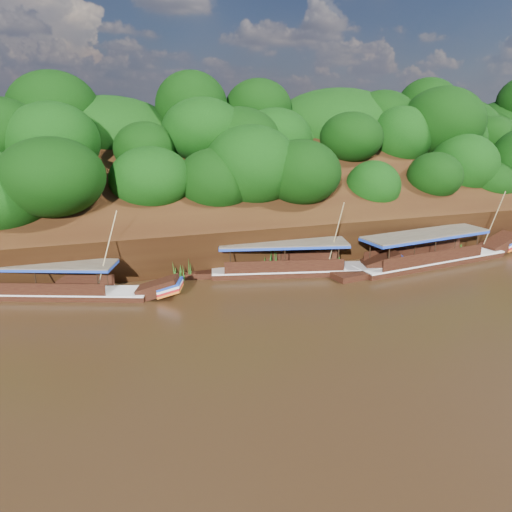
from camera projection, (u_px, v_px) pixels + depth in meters
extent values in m
plane|color=black|center=(309.00, 316.00, 31.21)|extent=(160.00, 160.00, 0.00)
cube|color=black|center=(237.00, 212.00, 44.77)|extent=(120.00, 16.12, 13.64)
cube|color=black|center=(213.00, 226.00, 54.88)|extent=(120.00, 24.00, 12.00)
ellipsoid|color=#10410A|center=(172.00, 219.00, 42.08)|extent=(18.00, 8.00, 6.40)
ellipsoid|color=#10410A|center=(217.00, 142.00, 49.51)|extent=(24.00, 11.00, 8.40)
ellipsoid|color=#10410A|center=(469.00, 201.00, 50.58)|extent=(18.00, 8.00, 6.00)
ellipsoid|color=#10410A|center=(499.00, 140.00, 58.83)|extent=(22.00, 10.00, 8.00)
cube|color=black|center=(431.00, 264.00, 41.44)|extent=(14.53, 4.38, 1.01)
cube|color=silver|center=(432.00, 259.00, 41.30)|extent=(14.54, 4.46, 0.11)
cube|color=black|center=(500.00, 244.00, 44.59)|extent=(3.60, 2.29, 1.95)
cube|color=#1938A4|center=(507.00, 239.00, 44.87)|extent=(2.00, 2.14, 0.72)
cube|color=#B31316|center=(507.00, 243.00, 44.98)|extent=(2.00, 2.14, 0.72)
cube|color=#4E4437|center=(426.00, 234.00, 40.29)|extent=(11.50, 4.33, 0.13)
cube|color=#1938A4|center=(426.00, 235.00, 40.33)|extent=(11.50, 4.33, 0.20)
cylinder|color=tan|center=(494.00, 219.00, 42.58)|extent=(0.71, 2.32, 5.21)
cube|color=black|center=(293.00, 273.00, 39.12)|extent=(12.83, 5.07, 0.95)
cube|color=silver|center=(293.00, 268.00, 38.99)|extent=(12.84, 5.14, 0.11)
cube|color=black|center=(381.00, 262.00, 39.53)|extent=(3.31, 2.36, 1.78)
cube|color=#1938A4|center=(391.00, 258.00, 39.51)|extent=(1.92, 2.11, 0.65)
cube|color=#B31316|center=(391.00, 262.00, 39.61)|extent=(1.92, 2.11, 0.65)
cube|color=#4E4437|center=(283.00, 243.00, 38.33)|extent=(10.23, 4.80, 0.13)
cube|color=#1938A4|center=(283.00, 244.00, 38.36)|extent=(10.23, 4.80, 0.19)
cylinder|color=tan|center=(336.00, 234.00, 37.86)|extent=(0.23, 1.92, 5.27)
cube|color=black|center=(56.00, 296.00, 34.43)|extent=(12.73, 6.32, 0.87)
cube|color=silver|center=(55.00, 291.00, 34.31)|extent=(12.75, 6.38, 0.10)
cube|color=black|center=(159.00, 288.00, 34.04)|extent=(3.36, 2.52, 1.71)
cube|color=#1938A4|center=(170.00, 284.00, 33.93)|extent=(2.03, 2.09, 0.64)
cube|color=#B31316|center=(170.00, 289.00, 34.03)|extent=(2.03, 2.09, 0.64)
cube|color=#4E4437|center=(40.00, 264.00, 33.78)|extent=(10.23, 5.68, 0.12)
cube|color=#1938A4|center=(41.00, 266.00, 33.82)|extent=(10.23, 5.68, 0.17)
cylinder|color=tan|center=(106.00, 252.00, 33.20)|extent=(1.86, 1.12, 5.34)
cone|color=#1D5E17|center=(79.00, 274.00, 35.94)|extent=(1.50, 1.50, 1.92)
cone|color=#1D5E17|center=(182.00, 270.00, 37.40)|extent=(1.50, 1.50, 1.58)
cone|color=#1D5E17|center=(270.00, 260.00, 39.50)|extent=(1.50, 1.50, 1.88)
cone|color=#1D5E17|center=(333.00, 248.00, 42.19)|extent=(1.50, 1.50, 2.12)
cone|color=#1D5E17|center=(399.00, 248.00, 43.28)|extent=(1.50, 1.50, 1.61)
cone|color=#1D5E17|center=(454.00, 238.00, 45.65)|extent=(1.50, 1.50, 2.04)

